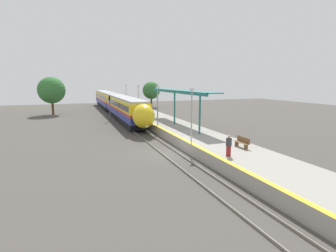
% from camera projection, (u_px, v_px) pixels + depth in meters
% --- Properties ---
extents(ground_plane, '(120.00, 120.00, 0.00)m').
position_uv_depth(ground_plane, '(169.00, 153.00, 23.98)').
color(ground_plane, '#4C4742').
extents(rail_left, '(0.08, 90.00, 0.15)m').
position_uv_depth(rail_left, '(161.00, 153.00, 23.72)').
color(rail_left, slate).
rests_on(rail_left, ground_plane).
extents(rail_right, '(0.08, 90.00, 0.15)m').
position_uv_depth(rail_right, '(176.00, 152.00, 24.22)').
color(rail_right, slate).
rests_on(rail_right, ground_plane).
extents(train, '(2.79, 47.83, 4.02)m').
position_uv_depth(train, '(114.00, 103.00, 52.15)').
color(train, black).
rests_on(train, ground_plane).
extents(platform_right, '(5.16, 64.00, 1.04)m').
position_uv_depth(platform_right, '(209.00, 144.00, 25.32)').
color(platform_right, '#9E998E').
rests_on(platform_right, ground_plane).
extents(platform_bench, '(0.44, 1.69, 0.89)m').
position_uv_depth(platform_bench, '(242.00, 142.00, 21.93)').
color(platform_bench, brown).
rests_on(platform_bench, platform_right).
extents(person_waiting, '(0.36, 0.22, 1.60)m').
position_uv_depth(person_waiting, '(229.00, 145.00, 19.30)').
color(person_waiting, maroon).
rests_on(person_waiting, platform_right).
extents(railway_signal, '(0.28, 0.28, 4.14)m').
position_uv_depth(railway_signal, '(110.00, 106.00, 42.89)').
color(railway_signal, '#59595E').
rests_on(railway_signal, ground_plane).
extents(lamppost_near, '(0.36, 0.20, 4.88)m').
position_uv_depth(lamppost_near, '(192.00, 111.00, 24.06)').
color(lamppost_near, '#9E9EA3').
rests_on(lamppost_near, platform_right).
extents(lamppost_mid, '(0.36, 0.20, 4.88)m').
position_uv_depth(lamppost_mid, '(158.00, 102.00, 33.31)').
color(lamppost_mid, '#9E9EA3').
rests_on(lamppost_mid, platform_right).
extents(lamppost_far, '(0.36, 0.20, 4.88)m').
position_uv_depth(lamppost_far, '(138.00, 98.00, 42.56)').
color(lamppost_far, '#9E9EA3').
rests_on(lamppost_far, platform_right).
extents(lamppost_farthest, '(0.36, 0.20, 4.88)m').
position_uv_depth(lamppost_farthest, '(126.00, 95.00, 51.81)').
color(lamppost_farthest, '#9E9EA3').
rests_on(lamppost_farthest, platform_right).
extents(station_canopy, '(2.02, 17.10, 4.37)m').
position_uv_depth(station_canopy, '(179.00, 92.00, 33.55)').
color(station_canopy, '#1E6B66').
rests_on(station_canopy, platform_right).
extents(background_tree_left, '(5.16, 5.16, 7.38)m').
position_uv_depth(background_tree_left, '(51.00, 90.00, 50.76)').
color(background_tree_left, brown).
rests_on(background_tree_left, ground_plane).
extents(background_tree_right, '(4.34, 4.34, 6.42)m').
position_uv_depth(background_tree_right, '(151.00, 90.00, 65.65)').
color(background_tree_right, brown).
rests_on(background_tree_right, ground_plane).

